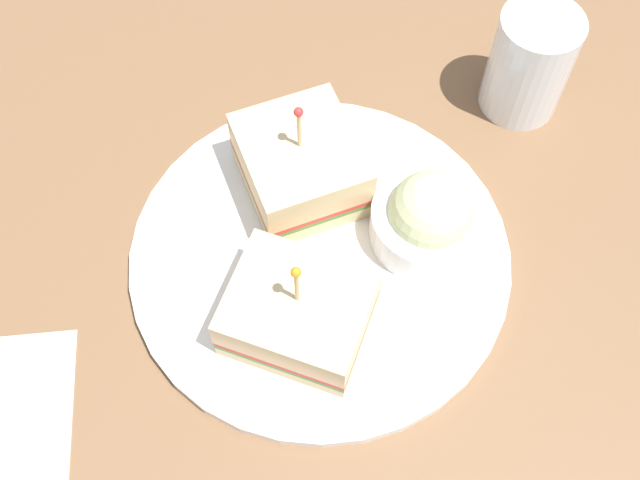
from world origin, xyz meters
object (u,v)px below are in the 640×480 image
at_px(fork, 37,461).
at_px(drink_glass, 528,67).
at_px(sandwich_half_back, 301,166).
at_px(plate, 320,256).
at_px(napkin, 1,410).
at_px(coleslaw_bowl, 429,218).
at_px(sandwich_half_front, 298,312).

bearing_deg(fork, drink_glass, -117.42).
xyz_separation_m(sandwich_half_back, drink_glass, (-0.14, -0.16, 0.00)).
distance_m(plate, napkin, 0.25).
bearing_deg(plate, fork, 60.97).
bearing_deg(fork, sandwich_half_back, -107.22).
distance_m(plate, drink_glass, 0.23).
xyz_separation_m(plate, coleslaw_bowl, (-0.07, -0.05, 0.03)).
relative_size(plate, napkin, 2.62).
bearing_deg(drink_glass, fork, 62.58).
height_order(plate, drink_glass, drink_glass).
relative_size(sandwich_half_front, napkin, 0.89).
height_order(sandwich_half_front, sandwich_half_back, sandwich_half_back).
height_order(plate, coleslaw_bowl, coleslaw_bowl).
bearing_deg(drink_glass, napkin, 56.91).
distance_m(plate, coleslaw_bowl, 0.09).
bearing_deg(sandwich_half_back, fork, 72.78).
xyz_separation_m(sandwich_half_front, drink_glass, (-0.09, -0.27, 0.01)).
distance_m(sandwich_half_front, napkin, 0.22).
distance_m(sandwich_half_back, drink_glass, 0.21).
distance_m(drink_glass, fork, 0.47).
bearing_deg(napkin, sandwich_half_back, -117.03).
relative_size(sandwich_half_front, fork, 0.91).
bearing_deg(sandwich_half_back, plate, 125.79).
relative_size(plate, drink_glass, 3.07).
height_order(sandwich_half_back, fork, sandwich_half_back).
distance_m(sandwich_half_front, sandwich_half_back, 0.12).
height_order(sandwich_half_front, fork, sandwich_half_front).
height_order(sandwich_half_back, napkin, sandwich_half_back).
distance_m(sandwich_half_back, napkin, 0.27).
bearing_deg(sandwich_half_front, drink_glass, -108.85).
bearing_deg(coleslaw_bowl, sandwich_half_front, 60.43).
height_order(plate, napkin, plate).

